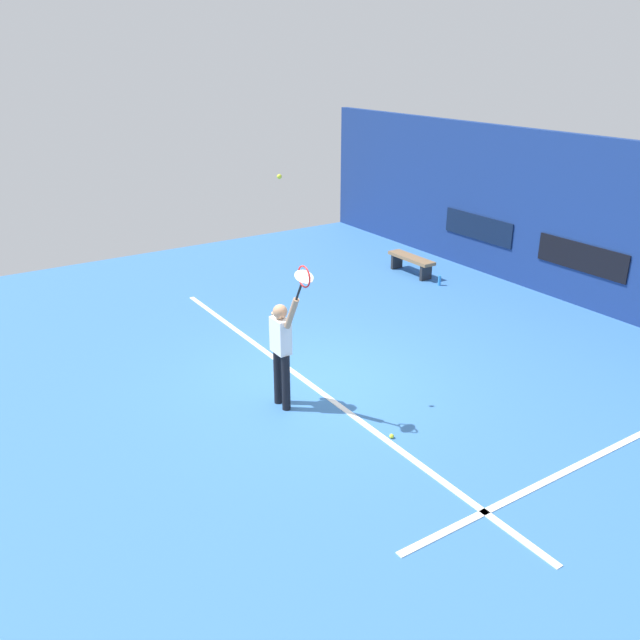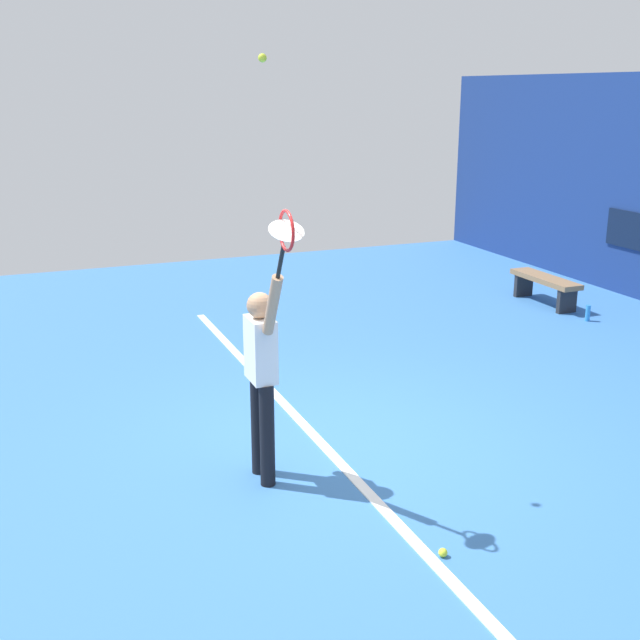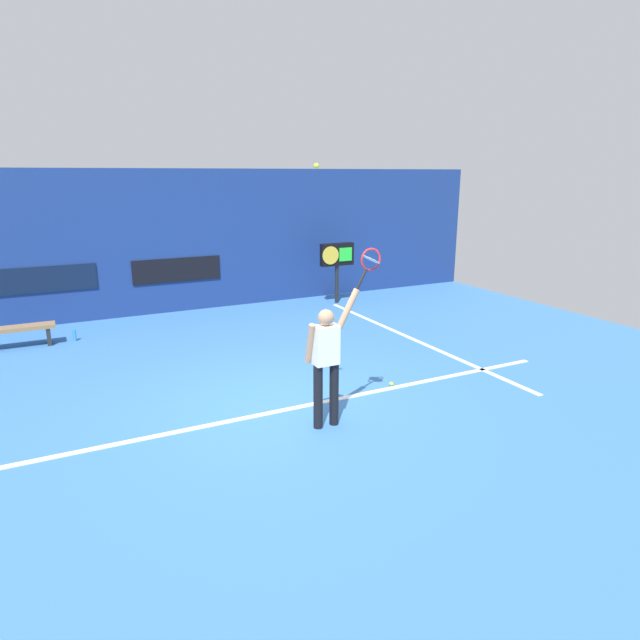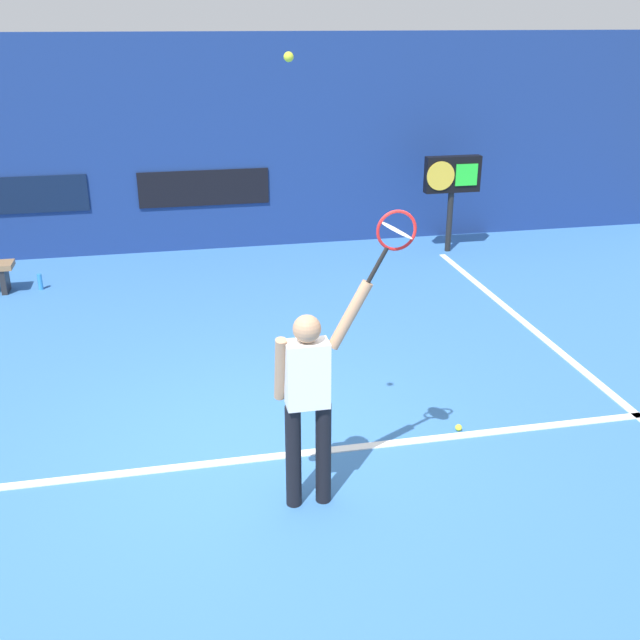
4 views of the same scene
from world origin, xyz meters
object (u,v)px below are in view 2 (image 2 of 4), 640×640
court_bench (545,283)px  water_bottle (588,313)px  tennis_ball (262,58)px  tennis_player (262,370)px  tennis_racket (286,234)px  spare_ball (443,553)px

court_bench → water_bottle: size_ratio=5.83×
tennis_ball → tennis_player: bearing=-41.5°
tennis_racket → water_bottle: size_ratio=2.55×
tennis_ball → court_bench: tennis_ball is taller
tennis_player → tennis_ball: bearing=138.5°
tennis_player → tennis_racket: 1.43m
spare_ball → court_bench: bearing=137.5°
court_bench → spare_ball: (5.62, -5.15, -0.30)m
water_bottle → spare_ball: water_bottle is taller
tennis_player → tennis_ball: 2.53m
tennis_ball → spare_ball: size_ratio=1.00×
court_bench → spare_ball: court_bench is taller
spare_ball → tennis_player: bearing=-153.3°
court_bench → spare_ball: size_ratio=20.59×
tennis_player → court_bench: size_ratio=1.39×
tennis_player → tennis_ball: tennis_ball is taller
water_bottle → spare_ball: size_ratio=3.53×
tennis_racket → court_bench: size_ratio=0.44×
tennis_player → water_bottle: bearing=116.0°
tennis_player → water_bottle: tennis_player is taller
tennis_player → court_bench: tennis_player is taller
tennis_player → spare_ball: tennis_player is taller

